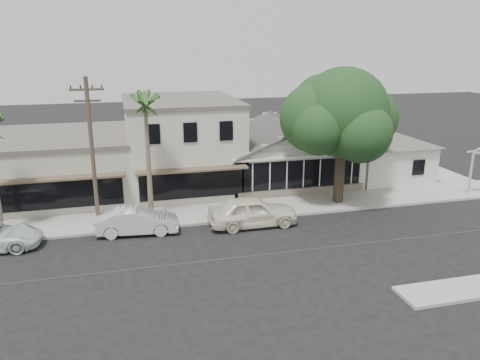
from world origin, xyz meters
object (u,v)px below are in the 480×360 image
object	(u,v)px
car_0	(253,211)
shade_tree	(340,115)
car_1	(137,221)
utility_pole	(92,153)

from	to	relation	value
car_0	shade_tree	xyz separation A→B (m)	(6.78, 2.75, 5.20)
car_0	car_1	xyz separation A→B (m)	(-6.83, 0.50, -0.14)
utility_pole	car_1	bearing A→B (deg)	-16.23
utility_pole	car_0	bearing A→B (deg)	-7.15
utility_pole	shade_tree	bearing A→B (deg)	5.85
car_1	shade_tree	world-z (taller)	shade_tree
car_1	shade_tree	distance (m)	14.80
shade_tree	utility_pole	bearing A→B (deg)	-174.15
utility_pole	shade_tree	distance (m)	15.93
car_0	car_1	world-z (taller)	car_0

